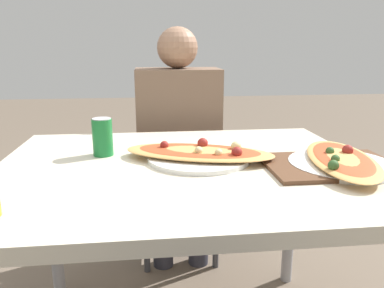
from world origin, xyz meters
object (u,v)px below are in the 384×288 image
(pizza_main, at_px, (199,154))
(soda_can, at_px, (103,137))
(dining_table, at_px, (184,186))
(pizza_second, at_px, (342,161))
(chair_far_seated, at_px, (177,162))
(person_seated, at_px, (178,130))

(pizza_main, bearing_deg, soda_can, 164.58)
(dining_table, xyz_separation_m, soda_can, (-0.26, 0.13, 0.13))
(pizza_main, xyz_separation_m, pizza_second, (0.41, -0.12, -0.00))
(dining_table, bearing_deg, pizza_main, 39.20)
(chair_far_seated, height_order, pizza_main, chair_far_seated)
(dining_table, height_order, pizza_second, pizza_second)
(person_seated, bearing_deg, pizza_second, 119.92)
(dining_table, relative_size, pizza_main, 2.22)
(pizza_second, bearing_deg, pizza_main, 163.49)
(pizza_main, bearing_deg, dining_table, -140.80)
(person_seated, distance_m, soda_can, 0.63)
(dining_table, xyz_separation_m, chair_far_seated, (0.04, 0.78, -0.17))
(pizza_main, bearing_deg, pizza_second, -16.51)
(chair_far_seated, xyz_separation_m, person_seated, (-0.00, -0.11, 0.20))
(pizza_second, bearing_deg, soda_can, 163.95)
(chair_far_seated, bearing_deg, pizza_main, 91.38)
(dining_table, relative_size, soda_can, 9.18)
(dining_table, bearing_deg, pizza_second, -9.69)
(person_seated, relative_size, pizza_main, 2.25)
(person_seated, xyz_separation_m, soda_can, (-0.29, -0.54, 0.10))
(dining_table, height_order, person_seated, person_seated)
(dining_table, xyz_separation_m, person_seated, (0.04, 0.67, 0.03))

